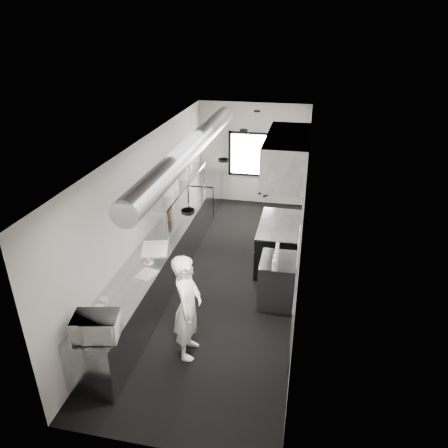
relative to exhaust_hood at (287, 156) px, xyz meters
The scene contains 35 objects.
floor 2.72m from the exhaust_hood, 147.45° to the right, with size 3.00×8.00×0.01m, color black.
ceiling 1.36m from the exhaust_hood, 147.45° to the right, with size 3.00×8.00×0.01m, color beige.
wall_back 3.62m from the exhaust_hood, 108.38° to the left, with size 3.00×0.02×2.80m, color #B3AFAA.
wall_front 4.93m from the exhaust_hood, 103.13° to the right, with size 3.00×0.02×2.80m, color #B3AFAA.
wall_left 2.87m from the exhaust_hood, 164.91° to the right, with size 0.02×8.00×2.80m, color #B3AFAA.
wall_right 1.28m from the exhaust_hood, 60.05° to the right, with size 0.02×8.00×2.80m, color #B3AFAA.
wall_cladding 1.92m from the exhaust_hood, 46.22° to the right, with size 0.03×5.50×1.10m, color gray.
hvac_duct 1.83m from the exhaust_hood, behind, with size 0.40×0.40×6.40m, color gray.
service_window 3.58m from the exhaust_hood, 108.57° to the left, with size 1.36×0.05×1.25m.
exhaust_hood is the anchor object (origin of this frame).
prep_counter 3.20m from the exhaust_hood, 151.89° to the right, with size 0.70×6.00×0.90m, color gray.
pass_shelf 2.46m from the exhaust_hood, behind, with size 0.45×3.00×0.68m.
range 1.92m from the exhaust_hood, behind, with size 0.88×1.60×0.94m.
bottle_station 2.39m from the exhaust_hood, 87.82° to the right, with size 0.65×0.80×0.90m, color gray.
far_work_table 3.88m from the exhaust_hood, 131.94° to the left, with size 0.70×1.20×0.90m, color gray.
notice_sheet_a 2.09m from the exhaust_hood, 78.88° to the right, with size 0.02×0.28×0.38m, color white.
notice_sheet_b 2.43m from the exhaust_hood, 80.58° to the right, with size 0.02×0.28×0.38m, color white.
line_cook 3.57m from the exhaust_hood, 111.38° to the right, with size 0.63×0.42×1.74m, color white.
microwave 4.66m from the exhaust_hood, 119.03° to the right, with size 0.56×0.42×0.33m, color silver.
deli_tub_a 4.42m from the exhaust_hood, 124.57° to the right, with size 0.16×0.16×0.11m, color #A2AC9F.
deli_tub_b 4.27m from the exhaust_hood, 126.85° to the right, with size 0.13×0.13×0.09m, color #A2AC9F.
newspaper 3.46m from the exhaust_hood, 131.88° to the right, with size 0.29×0.36×0.01m, color silver.
small_plate 3.30m from the exhaust_hood, 137.75° to the right, with size 0.16×0.16×0.01m, color white.
pastry 3.28m from the exhaust_hood, 137.75° to the right, with size 0.09×0.09×0.09m, color tan.
cutting_board 3.07m from the exhaust_hood, 146.62° to the right, with size 0.47×0.62×0.02m, color white.
knife_block 2.75m from the exhaust_hood, behind, with size 0.10×0.23×0.25m, color #4E371B.
plate_stack_a 2.43m from the exhaust_hood, 169.84° to the right, with size 0.25×0.25×0.29m, color white.
plate_stack_b 2.38m from the exhaust_hood, behind, with size 0.21×0.21×0.27m, color white.
plate_stack_c 2.46m from the exhaust_hood, 165.72° to the left, with size 0.25×0.25×0.36m, color white.
plate_stack_d 2.58m from the exhaust_hood, 157.14° to the left, with size 0.23×0.23×0.36m, color white.
squeeze_bottle_a 2.23m from the exhaust_hood, 90.47° to the right, with size 0.06×0.06×0.18m, color white.
squeeze_bottle_b 2.09m from the exhaust_hood, 90.30° to the right, with size 0.06×0.06×0.18m, color white.
squeeze_bottle_c 2.01m from the exhaust_hood, 89.86° to the right, with size 0.06×0.06×0.18m, color white.
squeeze_bottle_d 1.89m from the exhaust_hood, 90.02° to the right, with size 0.06×0.06×0.18m, color white.
squeeze_bottle_e 1.79m from the exhaust_hood, 90.28° to the right, with size 0.06×0.06×0.19m, color white.
Camera 1 is at (1.49, -7.23, 4.75)m, focal length 33.87 mm.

